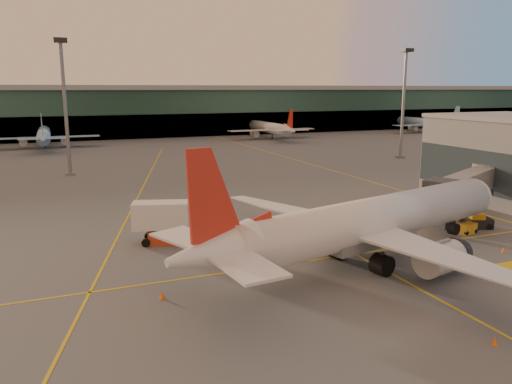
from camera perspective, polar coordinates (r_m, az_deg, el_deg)
name	(u,v)px	position (r m, az deg, el deg)	size (l,w,h in m)	color
ground	(339,278)	(45.46, 9.44, -9.69)	(600.00, 600.00, 0.00)	#4C4F54
taxi_markings	(158,191)	(83.45, -11.18, 0.13)	(100.12, 173.00, 0.01)	gold
terminal	(122,111)	(179.27, -15.06, 8.88)	(400.00, 20.00, 17.60)	#19382D
mast_west_near	(65,97)	(101.93, -21.04, 10.07)	(2.40, 2.40, 25.60)	slate
mast_east_near	(404,96)	(124.87, 16.54, 10.53)	(2.40, 2.40, 25.60)	slate
distant_aircraft_row	(60,147)	(154.78, -21.50, 4.82)	(290.00, 34.00, 13.00)	#8AB9E7
main_airplane	(367,223)	(48.21, 12.58, -3.51)	(40.58, 36.99, 12.43)	silver
jet_bridge	(470,185)	(70.78, 23.28, 0.78)	(19.47, 11.76, 6.06)	slate
catering_truck	(161,220)	(54.75, -10.76, -3.16)	(6.38, 4.17, 4.57)	#A93818
gpu_cart	(468,228)	(62.94, 23.02, -3.84)	(2.25, 1.56, 1.21)	#BA7F17
pushback_tug	(476,222)	(65.70, 23.82, -3.13)	(4.08, 3.09, 1.87)	black
cone_tail	(162,295)	(41.37, -10.67, -11.52)	(0.47, 0.47, 0.60)	#F1600C
cone_wing_right	(495,341)	(37.53, 25.63, -15.12)	(0.42, 0.42, 0.53)	#F1600C
cone_wing_left	(291,218)	(63.89, 4.02, -3.02)	(0.38, 0.38, 0.48)	#F1600C
cone_fwd	(504,250)	(57.50, 26.45, -5.94)	(0.39, 0.39, 0.50)	#F1600C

